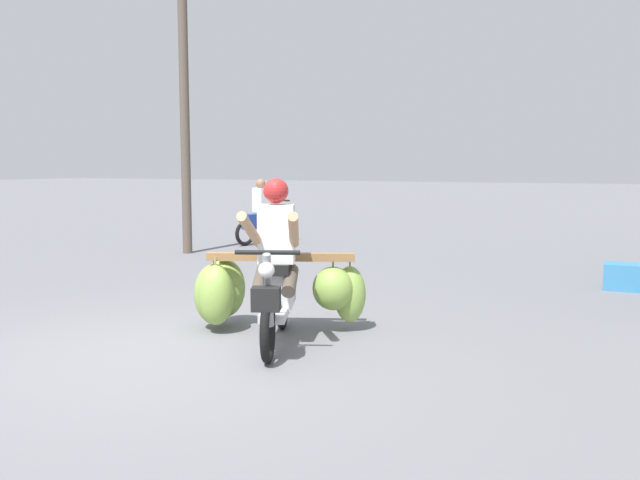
{
  "coord_description": "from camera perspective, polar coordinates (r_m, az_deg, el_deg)",
  "views": [
    {
      "loc": [
        3.75,
        -4.76,
        1.71
      ],
      "look_at": [
        0.72,
        1.77,
        0.9
      ],
      "focal_mm": 37.86,
      "sensor_mm": 36.0,
      "label": 1
    }
  ],
  "objects": [
    {
      "name": "ground_plane",
      "position": [
        6.29,
        -13.04,
        -9.51
      ],
      "size": [
        120.0,
        120.0,
        0.0
      ],
      "primitive_type": "plane",
      "color": "slate"
    },
    {
      "name": "motorbike_main_loaded",
      "position": [
        6.8,
        -4.83,
        -3.81
      ],
      "size": [
        1.74,
        1.78,
        1.58
      ],
      "color": "black",
      "rests_on": "ground"
    },
    {
      "name": "motorbike_distant_ahead_left",
      "position": [
        14.56,
        -4.93,
        1.9
      ],
      "size": [
        0.7,
        1.56,
        1.4
      ],
      "color": "black",
      "rests_on": "ground"
    },
    {
      "name": "utility_pole",
      "position": [
        13.22,
        -11.36,
        9.87
      ],
      "size": [
        0.18,
        0.18,
        5.07
      ],
      "primitive_type": "cylinder",
      "color": "brown",
      "rests_on": "ground"
    },
    {
      "name": "produce_crate",
      "position": [
        10.12,
        24.44,
        -2.86
      ],
      "size": [
        0.56,
        0.4,
        0.36
      ],
      "primitive_type": "cube",
      "color": "teal",
      "rests_on": "ground"
    }
  ]
}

